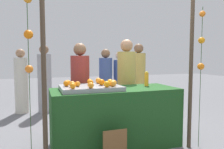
% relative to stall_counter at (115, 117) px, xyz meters
% --- Properties ---
extents(ground_plane, '(24.00, 24.00, 0.00)m').
position_rel_stall_counter_xyz_m(ground_plane, '(0.00, 0.00, -0.44)').
color(ground_plane, slate).
extents(stall_counter, '(1.88, 0.76, 0.88)m').
position_rel_stall_counter_xyz_m(stall_counter, '(0.00, 0.00, 0.00)').
color(stall_counter, '#1E4C1E').
rests_on(stall_counter, ground_plane).
extents(orange_tray, '(0.85, 0.61, 0.06)m').
position_rel_stall_counter_xyz_m(orange_tray, '(-0.38, -0.01, 0.47)').
color(orange_tray, gray).
rests_on(orange_tray, stall_counter).
extents(orange_0, '(0.08, 0.08, 0.08)m').
position_rel_stall_counter_xyz_m(orange_0, '(-0.67, -0.24, 0.54)').
color(orange_0, orange).
rests_on(orange_0, orange_tray).
extents(orange_1, '(0.07, 0.07, 0.07)m').
position_rel_stall_counter_xyz_m(orange_1, '(-0.57, -0.04, 0.53)').
color(orange_1, orange).
rests_on(orange_1, orange_tray).
extents(orange_2, '(0.09, 0.09, 0.09)m').
position_rel_stall_counter_xyz_m(orange_2, '(-0.20, 0.21, 0.54)').
color(orange_2, orange).
rests_on(orange_2, orange_tray).
extents(orange_3, '(0.08, 0.08, 0.08)m').
position_rel_stall_counter_xyz_m(orange_3, '(-0.44, -0.26, 0.54)').
color(orange_3, orange).
rests_on(orange_3, orange_tray).
extents(orange_4, '(0.08, 0.08, 0.08)m').
position_rel_stall_counter_xyz_m(orange_4, '(-0.36, 0.13, 0.54)').
color(orange_4, orange).
rests_on(orange_4, orange_tray).
extents(orange_5, '(0.09, 0.09, 0.09)m').
position_rel_stall_counter_xyz_m(orange_5, '(-0.21, -0.24, 0.54)').
color(orange_5, orange).
rests_on(orange_5, orange_tray).
extents(orange_6, '(0.08, 0.08, 0.08)m').
position_rel_stall_counter_xyz_m(orange_6, '(-0.33, 0.24, 0.54)').
color(orange_6, orange).
rests_on(orange_6, orange_tray).
extents(orange_7, '(0.07, 0.07, 0.07)m').
position_rel_stall_counter_xyz_m(orange_7, '(-0.67, 0.19, 0.53)').
color(orange_7, orange).
rests_on(orange_7, orange_tray).
extents(orange_8, '(0.08, 0.08, 0.08)m').
position_rel_stall_counter_xyz_m(orange_8, '(-0.37, 0.03, 0.54)').
color(orange_8, orange).
rests_on(orange_8, orange_tray).
extents(orange_9, '(0.09, 0.09, 0.09)m').
position_rel_stall_counter_xyz_m(orange_9, '(-0.22, -0.02, 0.54)').
color(orange_9, orange).
rests_on(orange_9, orange_tray).
extents(orange_10, '(0.07, 0.07, 0.07)m').
position_rel_stall_counter_xyz_m(orange_10, '(-0.04, 0.13, 0.54)').
color(orange_10, orange).
rests_on(orange_10, orange_tray).
extents(orange_11, '(0.08, 0.08, 0.08)m').
position_rel_stall_counter_xyz_m(orange_11, '(-0.05, -0.08, 0.54)').
color(orange_11, orange).
rests_on(orange_11, orange_tray).
extents(orange_12, '(0.09, 0.09, 0.09)m').
position_rel_stall_counter_xyz_m(orange_12, '(-0.72, 0.02, 0.54)').
color(orange_12, orange).
rests_on(orange_12, orange_tray).
extents(orange_13, '(0.09, 0.09, 0.09)m').
position_rel_stall_counter_xyz_m(orange_13, '(-0.11, -0.21, 0.54)').
color(orange_13, orange).
rests_on(orange_13, orange_tray).
extents(orange_14, '(0.08, 0.08, 0.08)m').
position_rel_stall_counter_xyz_m(orange_14, '(-0.65, -0.09, 0.54)').
color(orange_14, orange).
rests_on(orange_14, orange_tray).
extents(orange_15, '(0.09, 0.09, 0.09)m').
position_rel_stall_counter_xyz_m(orange_15, '(-0.12, -0.10, 0.54)').
color(orange_15, orange).
rests_on(orange_15, orange_tray).
extents(juice_bottle, '(0.07, 0.07, 0.24)m').
position_rel_stall_counter_xyz_m(juice_bottle, '(0.58, 0.11, 0.55)').
color(juice_bottle, orange).
rests_on(juice_bottle, stall_counter).
extents(chalkboard_sign, '(0.31, 0.03, 0.48)m').
position_rel_stall_counter_xyz_m(chalkboard_sign, '(-0.23, -0.60, -0.21)').
color(chalkboard_sign, brown).
rests_on(chalkboard_sign, ground_plane).
extents(vendor_left, '(0.32, 0.32, 1.59)m').
position_rel_stall_counter_xyz_m(vendor_left, '(-0.41, 0.63, 0.30)').
color(vendor_left, maroon).
rests_on(vendor_left, ground_plane).
extents(vendor_right, '(0.34, 0.34, 1.67)m').
position_rel_stall_counter_xyz_m(vendor_right, '(0.45, 0.64, 0.34)').
color(vendor_right, tan).
rests_on(vendor_right, ground_plane).
extents(crowd_person_0, '(0.33, 0.33, 1.65)m').
position_rel_stall_counter_xyz_m(crowd_person_0, '(-0.95, 2.48, 0.33)').
color(crowd_person_0, '#99999E').
rests_on(crowd_person_0, ground_plane).
extents(crowd_person_1, '(0.34, 0.34, 1.68)m').
position_rel_stall_counter_xyz_m(crowd_person_1, '(1.19, 1.63, 0.34)').
color(crowd_person_1, tan).
rests_on(crowd_person_1, ground_plane).
extents(crowd_person_2, '(0.30, 0.30, 1.49)m').
position_rel_stall_counter_xyz_m(crowd_person_2, '(0.77, 1.79, 0.26)').
color(crowd_person_2, '#384C8C').
rests_on(crowd_person_2, ground_plane).
extents(crowd_person_3, '(0.31, 0.31, 1.54)m').
position_rel_stall_counter_xyz_m(crowd_person_3, '(0.41, 1.79, 0.28)').
color(crowd_person_3, '#384C8C').
rests_on(crowd_person_3, ground_plane).
extents(crowd_person_4, '(0.31, 0.31, 1.55)m').
position_rel_stall_counter_xyz_m(crowd_person_4, '(-1.48, 2.57, 0.29)').
color(crowd_person_4, beige).
rests_on(crowd_person_4, ground_plane).
extents(canopy_post_left, '(0.06, 0.06, 2.19)m').
position_rel_stall_counter_xyz_m(canopy_post_left, '(-1.02, -0.42, 0.66)').
color(canopy_post_left, '#473828').
rests_on(canopy_post_left, ground_plane).
extents(canopy_post_right, '(0.06, 0.06, 2.19)m').
position_rel_stall_counter_xyz_m(canopy_post_right, '(1.02, -0.42, 0.66)').
color(canopy_post_right, '#473828').
rests_on(canopy_post_right, ground_plane).
extents(garland_strand_left, '(0.10, 0.10, 2.07)m').
position_rel_stall_counter_xyz_m(garland_strand_left, '(-1.17, -0.44, 1.12)').
color(garland_strand_left, '#2D4C23').
rests_on(garland_strand_left, ground_plane).
extents(garland_strand_right, '(0.10, 0.10, 2.07)m').
position_rel_stall_counter_xyz_m(garland_strand_right, '(1.17, -0.45, 1.07)').
color(garland_strand_right, '#2D4C23').
rests_on(garland_strand_right, ground_plane).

